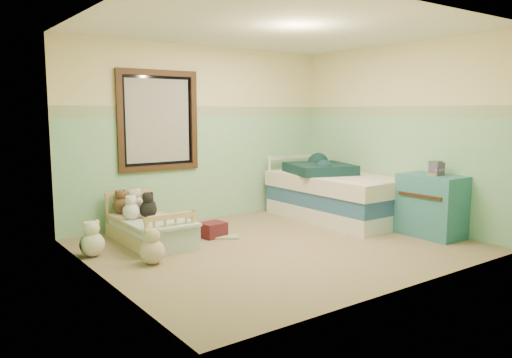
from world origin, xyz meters
TOP-DOWN VIEW (x-y plane):
  - floor at (0.00, 0.00)m, footprint 4.20×3.60m
  - ceiling at (0.00, 0.00)m, footprint 4.20×3.60m
  - wall_back at (0.00, 1.80)m, footprint 4.20×0.04m
  - wall_front at (0.00, -1.80)m, footprint 4.20×0.04m
  - wall_left at (-2.10, 0.00)m, footprint 0.04×3.60m
  - wall_right at (2.10, 0.00)m, footprint 0.04×3.60m
  - wainscot_mint at (0.00, 1.79)m, footprint 4.20×0.01m
  - border_strip at (0.00, 1.79)m, footprint 4.20×0.01m
  - window_frame at (-0.70, 1.76)m, footprint 1.16×0.06m
  - window_blinds at (-0.70, 1.77)m, footprint 0.92×0.01m
  - toddler_bed_frame at (-1.20, 1.05)m, footprint 0.63×1.27m
  - toddler_mattress at (-1.20, 1.05)m, footprint 0.58×1.21m
  - patchwork_quilt at (-1.20, 0.66)m, footprint 0.69×0.63m
  - plush_bed_brown at (-1.35, 1.55)m, footprint 0.21×0.21m
  - plush_bed_white at (-1.15, 1.55)m, footprint 0.21×0.21m
  - plush_bed_tan at (-1.30, 1.33)m, footprint 0.18×0.18m
  - plush_bed_dark at (-1.07, 1.33)m, footprint 0.19×0.19m
  - plush_floor_cream at (-1.95, 0.84)m, footprint 0.27×0.27m
  - plush_floor_tan at (-1.53, 0.19)m, footprint 0.26×0.26m
  - twin_bed_frame at (1.55, 0.63)m, footprint 1.01×2.02m
  - twin_boxspring at (1.55, 0.63)m, footprint 1.01×2.02m
  - twin_mattress at (1.55, 0.63)m, footprint 1.05×2.06m
  - teal_blanket at (1.50, 0.93)m, footprint 1.10×1.13m
  - dresser at (1.85, -0.77)m, footprint 0.49×0.78m
  - book_stack at (1.85, -0.82)m, footprint 0.17×0.13m
  - red_pillow at (-0.44, 0.80)m, footprint 0.33×0.29m
  - floor_book at (-0.31, 0.66)m, footprint 0.36×0.35m
  - extra_plush_0 at (-1.17, 1.10)m, footprint 0.21×0.21m
  - extra_plush_1 at (-1.37, 1.14)m, footprint 0.20×0.20m
  - extra_plush_2 at (-1.20, 1.51)m, footprint 0.21×0.21m

SIDE VIEW (x-z plane):
  - floor at x=0.00m, z-range -0.02..0.00m
  - floor_book at x=-0.31m, z-range 0.00..0.03m
  - toddler_bed_frame at x=-1.20m, z-range 0.00..0.16m
  - red_pillow at x=-0.44m, z-range 0.00..0.19m
  - twin_bed_frame at x=1.55m, z-range 0.00..0.22m
  - plush_floor_tan at x=-1.53m, z-range 0.00..0.26m
  - plush_floor_cream at x=-1.95m, z-range 0.00..0.27m
  - toddler_mattress at x=-1.20m, z-range 0.16..0.28m
  - patchwork_quilt at x=-1.20m, z-range 0.28..0.31m
  - twin_boxspring at x=1.55m, z-range 0.22..0.44m
  - plush_bed_tan at x=-1.30m, z-range 0.28..0.46m
  - plush_bed_dark at x=-1.07m, z-range 0.28..0.47m
  - extra_plush_1 at x=-1.37m, z-range 0.28..0.49m
  - extra_plush_2 at x=-1.20m, z-range 0.28..0.49m
  - plush_bed_white at x=-1.15m, z-range 0.28..0.49m
  - plush_bed_brown at x=-1.35m, z-range 0.28..0.49m
  - extra_plush_0 at x=-1.17m, z-range 0.28..0.49m
  - dresser at x=1.85m, z-range 0.00..0.78m
  - twin_mattress at x=1.55m, z-range 0.44..0.66m
  - teal_blanket at x=1.50m, z-range 0.66..0.80m
  - wainscot_mint at x=0.00m, z-range 0.00..1.50m
  - book_stack at x=1.85m, z-range 0.78..0.95m
  - wall_back at x=0.00m, z-range 0.00..2.50m
  - wall_front at x=0.00m, z-range 0.00..2.50m
  - wall_left at x=-2.10m, z-range 0.00..2.50m
  - wall_right at x=2.10m, z-range 0.00..2.50m
  - window_blinds at x=-0.70m, z-range 0.89..2.01m
  - window_frame at x=-0.70m, z-range 0.77..2.13m
  - border_strip at x=0.00m, z-range 1.50..1.65m
  - ceiling at x=0.00m, z-range 2.50..2.52m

